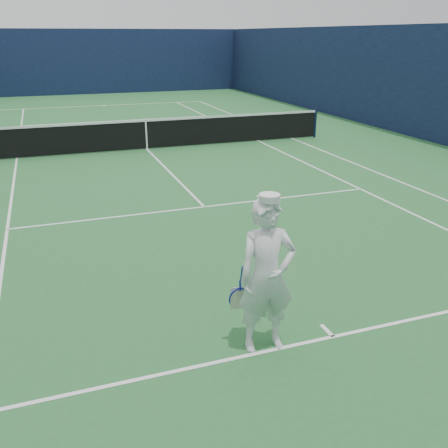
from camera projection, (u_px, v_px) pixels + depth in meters
name	position (u px, v px, depth m)	size (l,w,h in m)	color
ground	(147.00, 149.00, 16.85)	(80.00, 80.00, 0.00)	#276731
court_markings	(147.00, 149.00, 16.85)	(11.03, 23.83, 0.01)	white
windscreen_fence	(144.00, 89.00, 16.14)	(20.12, 36.12, 4.00)	#0F1939
tennis_net	(146.00, 133.00, 16.66)	(12.88, 0.09, 1.07)	#141E4C
tennis_player	(267.00, 276.00, 5.87)	(0.78, 0.54, 1.98)	white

